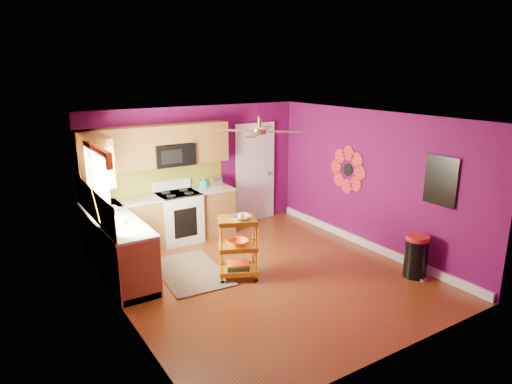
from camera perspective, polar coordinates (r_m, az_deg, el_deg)
ground at (r=7.39m, az=1.28°, el=-10.39°), size 5.00×5.00×0.00m
room_envelope at (r=6.86m, az=1.54°, el=2.07°), size 4.54×5.04×2.52m
lower_cabinets at (r=8.20m, az=-13.80°, el=-4.90°), size 2.81×2.31×0.94m
electric_range at (r=8.76m, az=-9.66°, el=-3.03°), size 0.76×0.66×1.13m
upper_cabinetry at (r=8.21m, az=-14.53°, el=4.97°), size 2.80×2.30×1.26m
left_window at (r=6.90m, az=-19.24°, el=2.20°), size 0.08×1.35×1.08m
panel_door at (r=9.71m, az=-0.13°, el=2.32°), size 0.95×0.11×2.15m
right_wall_art at (r=8.08m, az=15.99°, el=2.13°), size 0.04×2.74×1.04m
ceiling_fan at (r=6.89m, az=0.46°, el=7.70°), size 1.01×1.01×0.26m
shag_rug at (r=7.56m, az=-8.19°, el=-9.83°), size 1.08×1.64×0.02m
rolling_cart at (r=7.09m, az=-2.23°, el=-6.69°), size 0.72×0.64×1.07m
trash_can at (r=7.65m, az=19.37°, el=-7.59°), size 0.42×0.43×0.68m
teal_kettle at (r=8.92m, az=-6.55°, el=1.05°), size 0.18×0.18×0.21m
toaster at (r=9.02m, az=-5.05°, el=1.28°), size 0.22×0.15×0.18m
soap_bottle_a at (r=7.16m, az=-17.02°, el=-3.06°), size 0.08×0.08×0.18m
soap_bottle_b at (r=7.62m, az=-17.96°, el=-2.04°), size 0.14×0.14×0.18m
counter_dish at (r=7.78m, az=-17.91°, el=-2.11°), size 0.28×0.28×0.07m
counter_cup at (r=7.08m, az=-16.47°, el=-3.52°), size 0.13×0.13×0.10m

